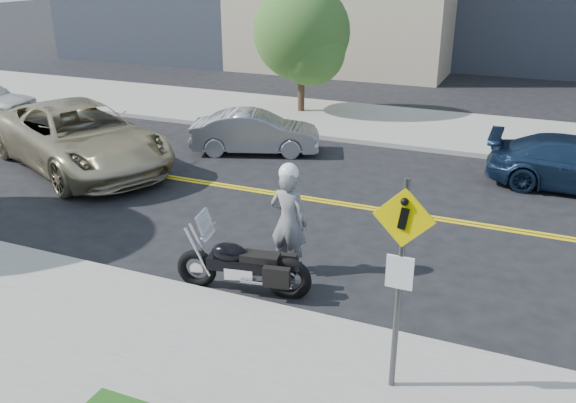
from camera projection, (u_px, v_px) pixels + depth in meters
The scene contains 9 objects.
ground_plane at pixel (288, 196), 15.28m from camera, with size 120.00×120.00×0.00m, color black.
sidewalk_near at pixel (87, 365), 8.85m from camera, with size 60.00×5.00×0.15m, color #9E9B91.
sidewalk_far at pixel (370, 123), 21.65m from camera, with size 60.00×5.00×0.15m, color #9E9B91.
pedestrian_sign at pixel (400, 268), 7.64m from camera, with size 0.78×0.08×3.00m.
motorcyclist at pixel (289, 219), 11.26m from camera, with size 0.77×0.54×2.16m.
motorcycle at pixel (243, 254), 10.69m from camera, with size 2.39×0.73×1.46m, color black, non-canonical shape.
suv at pixel (80, 137), 16.96m from camera, with size 3.01×6.52×1.81m, color tan.
parked_car_silver at pixel (255, 132), 18.39m from camera, with size 1.34×3.84×1.27m, color gray.
tree_far_a at pixel (302, 32), 21.95m from camera, with size 3.50×3.50×4.78m.
Camera 1 is at (5.54, -13.10, 5.60)m, focal length 38.00 mm.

